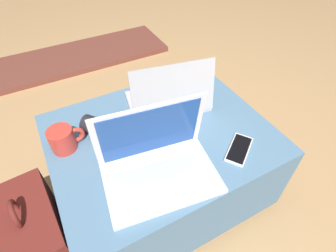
{
  "coord_description": "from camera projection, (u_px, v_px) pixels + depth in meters",
  "views": [
    {
      "loc": [
        -0.32,
        -0.66,
        1.18
      ],
      "look_at": [
        0.01,
        -0.05,
        0.5
      ],
      "focal_mm": 28.0,
      "sensor_mm": 36.0,
      "label": 1
    }
  ],
  "objects": [
    {
      "name": "ottoman",
      "position": [
        161.0,
        164.0,
        1.2
      ],
      "size": [
        0.87,
        0.7,
        0.42
      ],
      "color": "#2A3D4E",
      "rests_on": "ground_plane"
    },
    {
      "name": "backpack",
      "position": [
        38.0,
        245.0,
        0.96
      ],
      "size": [
        0.27,
        0.35,
        0.47
      ],
      "rotation": [
        0.0,
        0.0,
        -1.49
      ],
      "color": "#5B1E19",
      "rests_on": "ground_plane"
    },
    {
      "name": "coffee_mug",
      "position": [
        63.0,
        139.0,
        0.97
      ],
      "size": [
        0.13,
        0.09,
        0.09
      ],
      "color": "red",
      "rests_on": "ottoman"
    },
    {
      "name": "fireplace_hearth",
      "position": [
        83.0,
        55.0,
        2.27
      ],
      "size": [
        1.4,
        0.5,
        0.04
      ],
      "color": "brown",
      "rests_on": "ground_plane"
    },
    {
      "name": "cell_phone",
      "position": [
        239.0,
        149.0,
        0.99
      ],
      "size": [
        0.17,
        0.15,
        0.01
      ],
      "rotation": [
        0.0,
        0.0,
        2.19
      ],
      "color": "white",
      "rests_on": "ottoman"
    },
    {
      "name": "ground_plane",
      "position": [
        162.0,
        189.0,
        1.35
      ],
      "size": [
        14.0,
        14.0,
        0.0
      ],
      "primitive_type": "plane",
      "color": "tan"
    },
    {
      "name": "laptop_near",
      "position": [
        157.0,
        162.0,
        0.89
      ],
      "size": [
        0.41,
        0.3,
        0.26
      ],
      "rotation": [
        0.0,
        0.0,
        -0.14
      ],
      "color": "silver",
      "rests_on": "ottoman"
    },
    {
      "name": "laptop_far",
      "position": [
        169.0,
        98.0,
        1.14
      ],
      "size": [
        0.38,
        0.29,
        0.24
      ],
      "rotation": [
        0.0,
        0.0,
        2.95
      ],
      "color": "#B7B7BC",
      "rests_on": "ottoman"
    },
    {
      "name": "wrist_brace",
      "position": [
        103.0,
        128.0,
        1.03
      ],
      "size": [
        0.16,
        0.18,
        0.07
      ],
      "rotation": [
        0.0,
        0.0,
        5.39
      ],
      "color": "black",
      "rests_on": "ottoman"
    }
  ]
}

